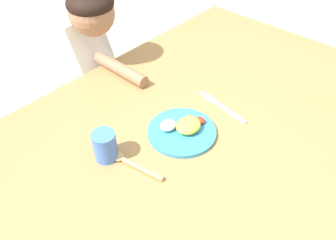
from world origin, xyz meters
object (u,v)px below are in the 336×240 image
fork (222,106)px  spoon (130,163)px  drinking_cup (105,146)px  person (93,77)px  plate (183,129)px

fork → spoon: size_ratio=1.15×
drinking_cup → spoon: bearing=-71.3°
person → spoon: bearing=62.6°
spoon → person: size_ratio=0.19×
fork → drinking_cup: 0.43m
spoon → fork: bearing=-107.0°
fork → person: person is taller
plate → fork: 0.19m
plate → fork: (0.18, -0.02, -0.01)m
plate → spoon: plate is taller
plate → drinking_cup: drinking_cup is taller
fork → person: size_ratio=0.22×
drinking_cup → person: size_ratio=0.10×
plate → drinking_cup: (-0.23, 0.10, 0.03)m
fork → person: bearing=17.9°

